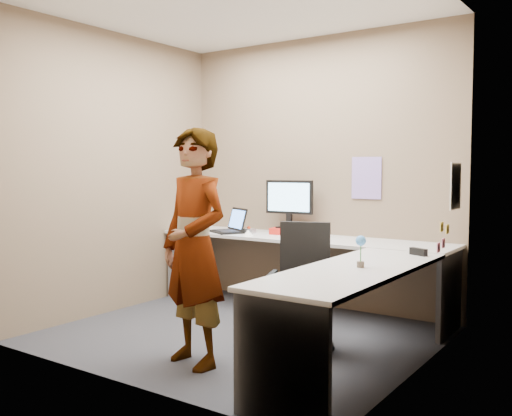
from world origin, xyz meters
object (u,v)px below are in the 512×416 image
Objects in this scene: desk at (309,264)px; office_chair at (302,298)px; person at (194,247)px; monitor at (289,200)px.

desk is 3.14× the size of office_chair.
person is at bearing -141.21° from office_chair.
desk is at bearing 88.53° from person.
office_chair is 0.57× the size of person.
person is (0.36, -1.86, -0.24)m from monitor.
desk is 1.20m from person.
monitor reaches higher than office_chair.
desk is 5.89× the size of monitor.
person is (-0.44, -0.76, 0.45)m from office_chair.
desk is at bearing -54.48° from monitor.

